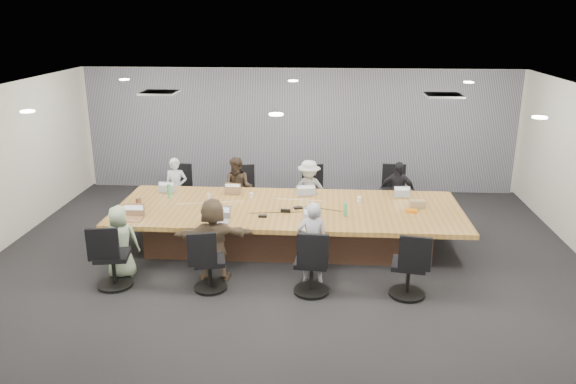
# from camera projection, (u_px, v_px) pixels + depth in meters

# --- Properties ---
(floor) EXTENTS (10.00, 8.00, 0.00)m
(floor) POSITION_uv_depth(u_px,v_px,m) (286.00, 258.00, 9.53)
(floor) COLOR black
(floor) RESTS_ON ground
(ceiling) EXTENTS (10.00, 8.00, 0.00)m
(ceiling) POSITION_uv_depth(u_px,v_px,m) (286.00, 92.00, 8.68)
(ceiling) COLOR white
(ceiling) RESTS_ON wall_back
(wall_back) EXTENTS (10.00, 0.00, 2.80)m
(wall_back) POSITION_uv_depth(u_px,v_px,m) (299.00, 130.00, 12.91)
(wall_back) COLOR beige
(wall_back) RESTS_ON ground
(wall_front) EXTENTS (10.00, 0.00, 2.80)m
(wall_front) POSITION_uv_depth(u_px,v_px,m) (256.00, 298.00, 5.31)
(wall_front) COLOR beige
(wall_front) RESTS_ON ground
(curtain) EXTENTS (9.80, 0.04, 2.80)m
(curtain) POSITION_uv_depth(u_px,v_px,m) (298.00, 131.00, 12.83)
(curtain) COLOR gray
(curtain) RESTS_ON ground
(conference_table) EXTENTS (6.00, 2.20, 0.74)m
(conference_table) POSITION_uv_depth(u_px,v_px,m) (288.00, 225.00, 9.89)
(conference_table) COLOR #523426
(conference_table) RESTS_ON ground
(chair_0) EXTENTS (0.53, 0.53, 0.75)m
(chair_0) POSITION_uv_depth(u_px,v_px,m) (181.00, 194.00, 11.66)
(chair_0) COLOR black
(chair_0) RESTS_ON ground
(chair_1) EXTENTS (0.62, 0.62, 0.75)m
(chair_1) POSITION_uv_depth(u_px,v_px,m) (241.00, 195.00, 11.58)
(chair_1) COLOR black
(chair_1) RESTS_ON ground
(chair_2) EXTENTS (0.67, 0.67, 0.81)m
(chair_2) POSITION_uv_depth(u_px,v_px,m) (309.00, 195.00, 11.48)
(chair_2) COLOR black
(chair_2) RESTS_ON ground
(chair_3) EXTENTS (0.63, 0.63, 0.88)m
(chair_3) POSITION_uv_depth(u_px,v_px,m) (395.00, 196.00, 11.36)
(chair_3) COLOR black
(chair_3) RESTS_ON ground
(chair_4) EXTENTS (0.66, 0.66, 0.85)m
(chair_4) POSITION_uv_depth(u_px,v_px,m) (113.00, 261.00, 8.43)
(chair_4) COLOR black
(chair_4) RESTS_ON ground
(chair_5) EXTENTS (0.64, 0.64, 0.78)m
(chair_5) POSITION_uv_depth(u_px,v_px,m) (210.00, 265.00, 8.34)
(chair_5) COLOR black
(chair_5) RESTS_ON ground
(chair_6) EXTENTS (0.60, 0.60, 0.83)m
(chair_6) POSITION_uv_depth(u_px,v_px,m) (312.00, 267.00, 8.24)
(chair_6) COLOR black
(chair_6) RESTS_ON ground
(chair_7) EXTENTS (0.65, 0.65, 0.83)m
(chair_7) POSITION_uv_depth(u_px,v_px,m) (408.00, 270.00, 8.15)
(chair_7) COLOR black
(chair_7) RESTS_ON ground
(person_0) EXTENTS (0.47, 0.33, 1.23)m
(person_0) POSITION_uv_depth(u_px,v_px,m) (176.00, 188.00, 11.26)
(person_0) COLOR silver
(person_0) RESTS_ON ground
(laptop_0) EXTENTS (0.31, 0.22, 0.02)m
(laptop_0) POSITION_uv_depth(u_px,v_px,m) (168.00, 190.00, 10.69)
(laptop_0) COLOR #B2B2B7
(laptop_0) RESTS_ON conference_table
(person_1) EXTENTS (0.67, 0.56, 1.26)m
(person_1) POSITION_uv_depth(u_px,v_px,m) (238.00, 189.00, 11.17)
(person_1) COLOR #362B21
(person_1) RESTS_ON ground
(laptop_1) EXTENTS (0.33, 0.24, 0.02)m
(laptop_1) POSITION_uv_depth(u_px,v_px,m) (234.00, 191.00, 10.61)
(laptop_1) COLOR #8C6647
(laptop_1) RESTS_ON conference_table
(person_2) EXTENTS (0.88, 0.62, 1.24)m
(person_2) POSITION_uv_depth(u_px,v_px,m) (309.00, 191.00, 11.08)
(person_2) COLOR #9C9E9C
(person_2) RESTS_ON ground
(laptop_2) EXTENTS (0.39, 0.30, 0.02)m
(laptop_2) POSITION_uv_depth(u_px,v_px,m) (308.00, 193.00, 10.52)
(laptop_2) COLOR #B2B2B7
(laptop_2) RESTS_ON conference_table
(person_3) EXTENTS (0.78, 0.48, 1.24)m
(person_3) POSITION_uv_depth(u_px,v_px,m) (397.00, 192.00, 10.97)
(person_3) COLOR black
(person_3) RESTS_ON ground
(laptop_3) EXTENTS (0.29, 0.21, 0.02)m
(laptop_3) POSITION_uv_depth(u_px,v_px,m) (401.00, 195.00, 10.41)
(laptop_3) COLOR #B2B2B7
(laptop_3) RESTS_ON conference_table
(person_4) EXTENTS (0.64, 0.48, 1.16)m
(person_4) POSITION_uv_depth(u_px,v_px,m) (120.00, 242.00, 8.71)
(person_4) COLOR #90AA88
(person_4) RESTS_ON ground
(laptop_4) EXTENTS (0.36, 0.25, 0.02)m
(laptop_4) POSITION_uv_depth(u_px,v_px,m) (131.00, 219.00, 9.18)
(laptop_4) COLOR #8C6647
(laptop_4) RESTS_ON conference_table
(person_5) EXTENTS (1.27, 0.59, 1.32)m
(person_5) POSITION_uv_depth(u_px,v_px,m) (213.00, 239.00, 8.59)
(person_5) COLOR brown
(person_5) RESTS_ON ground
(laptop_5) EXTENTS (0.30, 0.21, 0.02)m
(laptop_5) POSITION_uv_depth(u_px,v_px,m) (220.00, 221.00, 9.09)
(laptop_5) COLOR #B2B2B7
(laptop_5) RESTS_ON conference_table
(person_6) EXTENTS (0.48, 0.33, 1.30)m
(person_6) POSITION_uv_depth(u_px,v_px,m) (312.00, 243.00, 8.50)
(person_6) COLOR #9F9FB0
(person_6) RESTS_ON ground
(laptop_6) EXTENTS (0.32, 0.25, 0.02)m
(laptop_6) POSITION_uv_depth(u_px,v_px,m) (313.00, 224.00, 8.99)
(laptop_6) COLOR #B2B2B7
(laptop_6) RESTS_ON conference_table
(bottle_green_left) EXTENTS (0.08, 0.08, 0.26)m
(bottle_green_left) POSITION_uv_depth(u_px,v_px,m) (169.00, 191.00, 10.25)
(bottle_green_left) COLOR #48A264
(bottle_green_left) RESTS_ON conference_table
(bottle_green_right) EXTENTS (0.08, 0.08, 0.24)m
(bottle_green_right) POSITION_uv_depth(u_px,v_px,m) (345.00, 209.00, 9.32)
(bottle_green_right) COLOR #48A264
(bottle_green_right) RESTS_ON conference_table
(bottle_clear) EXTENTS (0.07, 0.07, 0.21)m
(bottle_clear) POSITION_uv_depth(u_px,v_px,m) (209.00, 199.00, 9.88)
(bottle_clear) COLOR silver
(bottle_clear) RESTS_ON conference_table
(cup_white_far) EXTENTS (0.09, 0.09, 0.10)m
(cup_white_far) POSITION_uv_depth(u_px,v_px,m) (251.00, 195.00, 10.26)
(cup_white_far) COLOR white
(cup_white_far) RESTS_ON conference_table
(cup_white_near) EXTENTS (0.11, 0.11, 0.10)m
(cup_white_near) POSITION_uv_depth(u_px,v_px,m) (359.00, 199.00, 10.03)
(cup_white_near) COLOR white
(cup_white_near) RESTS_ON conference_table
(mug_brown) EXTENTS (0.11, 0.11, 0.12)m
(mug_brown) POSITION_uv_depth(u_px,v_px,m) (139.00, 201.00, 9.89)
(mug_brown) COLOR brown
(mug_brown) RESTS_ON conference_table
(mic_left) EXTENTS (0.15, 0.10, 0.03)m
(mic_left) POSITION_uv_depth(u_px,v_px,m) (263.00, 216.00, 9.31)
(mic_left) COLOR black
(mic_left) RESTS_ON conference_table
(mic_right) EXTENTS (0.17, 0.14, 0.03)m
(mic_right) POSITION_uv_depth(u_px,v_px,m) (298.00, 208.00, 9.71)
(mic_right) COLOR black
(mic_right) RESTS_ON conference_table
(stapler) EXTENTS (0.17, 0.06, 0.06)m
(stapler) POSITION_uv_depth(u_px,v_px,m) (286.00, 211.00, 9.51)
(stapler) COLOR black
(stapler) RESTS_ON conference_table
(canvas_bag) EXTENTS (0.24, 0.15, 0.13)m
(canvas_bag) POSITION_uv_depth(u_px,v_px,m) (417.00, 204.00, 9.75)
(canvas_bag) COLOR #937F5B
(canvas_bag) RESTS_ON conference_table
(snack_packet) EXTENTS (0.21, 0.15, 0.04)m
(snack_packet) POSITION_uv_depth(u_px,v_px,m) (411.00, 211.00, 9.54)
(snack_packet) COLOR orange
(snack_packet) RESTS_ON conference_table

